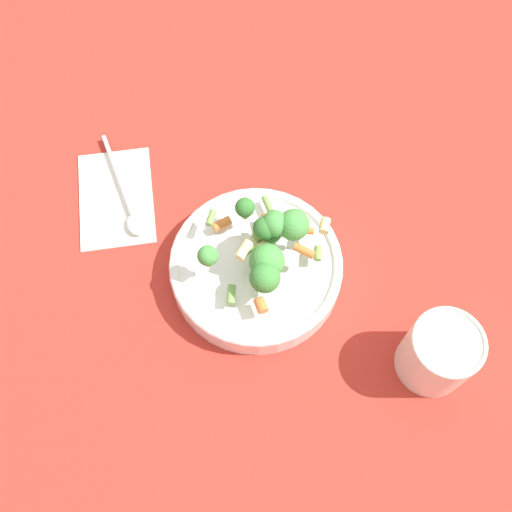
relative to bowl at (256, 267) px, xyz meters
The scene contains 6 objects.
ground_plane 0.02m from the bowl, ahead, with size 3.00×3.00×0.00m, color #B72D23.
bowl is the anchor object (origin of this frame).
pasta_salad 0.07m from the bowl, 37.15° to the right, with size 0.17×0.16×0.08m.
cup 0.26m from the bowl, 65.66° to the right, with size 0.09×0.09×0.10m.
napkin 0.24m from the bowl, 113.56° to the left, with size 0.17×0.20×0.01m.
spoon 0.22m from the bowl, 113.73° to the left, with size 0.06×0.19×0.01m.
Camera 1 is at (-0.20, -0.28, 0.77)m, focal length 42.00 mm.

